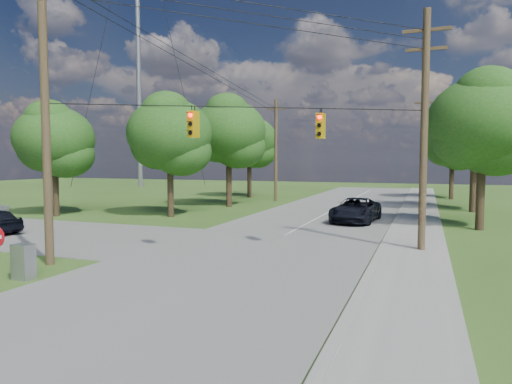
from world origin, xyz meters
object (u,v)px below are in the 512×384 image
at_px(pole_north_e, 425,148).
at_px(pole_north_w, 276,149).
at_px(control_cabinet, 23,262).
at_px(car_main_north, 356,210).
at_px(pole_sw, 45,103).
at_px(pole_ne, 424,127).

xyz_separation_m(pole_north_e, pole_north_w, (-13.90, 0.00, 0.00)).
distance_m(pole_north_w, control_cabinet, 31.99).
xyz_separation_m(pole_north_e, car_main_north, (-4.14, -13.11, -4.33)).
distance_m(car_main_north, control_cabinet, 20.38).
height_order(pole_sw, car_main_north, pole_sw).
bearing_deg(pole_north_e, pole_ne, -90.00).
xyz_separation_m(car_main_north, control_cabinet, (-8.48, -18.53, -0.19)).
bearing_deg(pole_north_e, car_main_north, -107.51).
height_order(pole_ne, car_main_north, pole_ne).
relative_size(pole_sw, control_cabinet, 9.88).
bearing_deg(car_main_north, pole_ne, -60.75).
relative_size(pole_ne, pole_north_w, 1.05).
distance_m(pole_ne, car_main_north, 10.86).
bearing_deg(pole_ne, pole_sw, -150.62).
height_order(pole_ne, pole_north_w, pole_ne).
height_order(pole_sw, control_cabinet, pole_sw).
xyz_separation_m(pole_ne, control_cabinet, (-12.61, -9.65, -4.86)).
distance_m(pole_ne, pole_north_w, 26.03).
distance_m(pole_sw, pole_ne, 15.51).
distance_m(pole_north_w, car_main_north, 16.91).
relative_size(pole_sw, pole_north_e, 1.20).
distance_m(pole_north_e, pole_north_w, 13.90).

